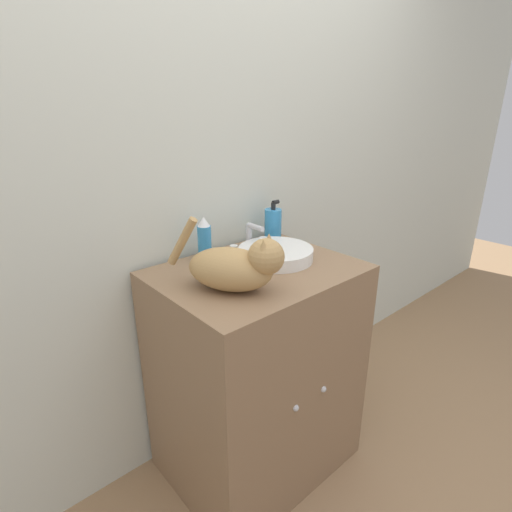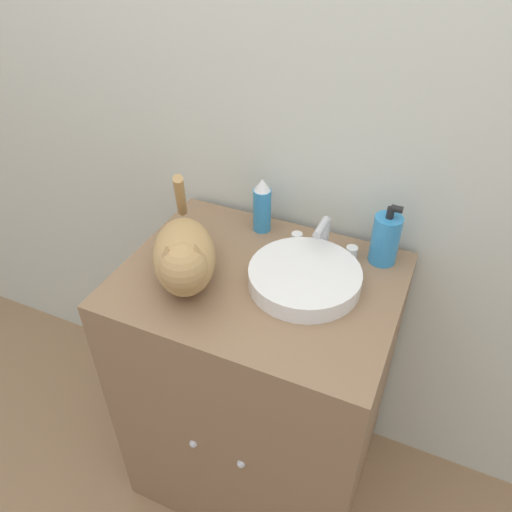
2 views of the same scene
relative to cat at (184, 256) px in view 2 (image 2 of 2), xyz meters
The scene contains 7 objects.
wall_back 0.52m from the cat, 67.95° to the left, with size 6.00×0.05×2.50m.
vanity_cabinet 0.57m from the cat, 27.63° to the left, with size 0.73×0.57×0.90m.
sink_basin 0.31m from the cat, 21.67° to the left, with size 0.29×0.29×0.05m.
faucet 0.39m from the cat, 42.84° to the left, with size 0.19×0.10×0.12m.
cat is the anchor object (origin of this frame).
soap_bottle 0.53m from the cat, 33.68° to the left, with size 0.07×0.07×0.18m.
spray_bottle 0.31m from the cat, 74.45° to the left, with size 0.05×0.05×0.17m.
Camera 2 is at (0.40, -0.63, 1.75)m, focal length 35.00 mm.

